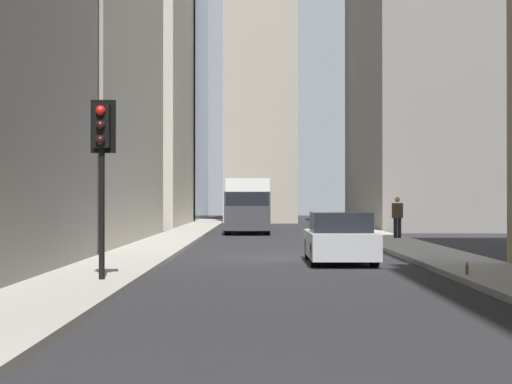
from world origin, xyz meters
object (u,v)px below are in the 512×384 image
at_px(discarded_bottle, 467,270).
at_px(delivery_truck, 248,205).
at_px(sedan_silver, 340,239).
at_px(traffic_light_foreground, 102,147).
at_px(pedestrian, 397,216).

bearing_deg(discarded_bottle, delivery_truck, 11.03).
distance_m(sedan_silver, traffic_light_foreground, 8.64).
relative_size(delivery_truck, sedan_silver, 1.50).
height_order(traffic_light_foreground, discarded_bottle, traffic_light_foreground).
xyz_separation_m(delivery_truck, pedestrian, (-8.38, -6.42, -0.38)).
bearing_deg(discarded_bottle, traffic_light_foreground, 98.10).
height_order(sedan_silver, discarded_bottle, sedan_silver).
bearing_deg(traffic_light_foreground, discarded_bottle, -81.90).
distance_m(delivery_truck, sedan_silver, 20.98).
xyz_separation_m(traffic_light_foreground, discarded_bottle, (1.10, -7.74, -2.60)).
relative_size(sedan_silver, pedestrian, 2.48).
xyz_separation_m(pedestrian, discarded_bottle, (-17.62, 1.35, -0.84)).
height_order(delivery_truck, sedan_silver, delivery_truck).
bearing_deg(discarded_bottle, pedestrian, -4.39).
bearing_deg(pedestrian, delivery_truck, 37.45).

